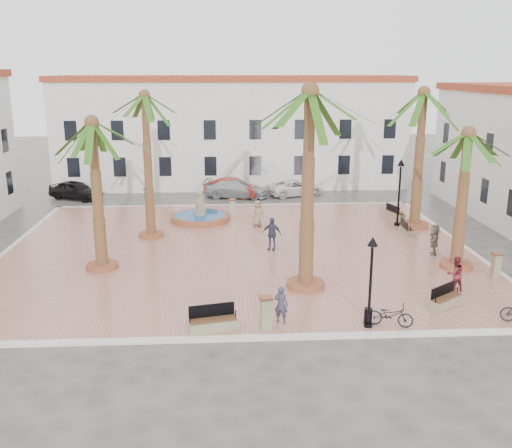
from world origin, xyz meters
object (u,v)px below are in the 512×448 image
object	(u,v)px
bollard_n	(233,208)
cyclist_b	(455,274)
palm_sw	(93,140)
bench_se	(446,300)
palm_ne	(423,108)
bench_s	(213,323)
bench_e	(407,230)
bench_ne	(395,214)
cyclist_a	(281,305)
lamppost_e	(400,181)
pedestrian_fountain_a	(258,213)
bollard_se	(266,312)
palm_s	(310,114)
pedestrian_east	(434,240)
pedestrian_north	(147,197)
car_white	(296,188)
palm_e	(467,151)
palm_nw	(145,111)
litter_bin	(368,316)
bicycle_a	(390,315)
bollard_e	(496,265)
car_black	(76,190)
car_silver	(236,189)
car_red	(232,188)
pedestrian_fountain_b	(272,234)
fountain	(200,216)
lamppost_s	(371,266)

from	to	relation	value
bollard_n	cyclist_b	world-z (taller)	cyclist_b
palm_sw	bench_se	distance (m)	17.84
palm_ne	bench_s	size ratio (longest dim) A/B	4.45
palm_sw	palm_ne	xyz separation A→B (m)	(18.52, 6.98, 1.01)
bench_se	bench_e	bearing A→B (deg)	44.62
bench_ne	cyclist_a	distance (m)	18.88
lamppost_e	pedestrian_fountain_a	distance (m)	9.34
bollard_se	bench_se	bearing A→B (deg)	13.01
bench_s	bollard_n	bearing A→B (deg)	73.98
palm_sw	bench_s	distance (m)	11.37
palm_s	pedestrian_east	bearing A→B (deg)	29.62
palm_ne	bench_se	xyz separation A→B (m)	(-2.83, -12.74, -7.26)
palm_s	bollard_se	xyz separation A→B (m)	(-2.19, -4.42, -7.23)
palm_sw	palm_s	xyz separation A→B (m)	(10.01, -3.16, 1.42)
bollard_n	pedestrian_north	size ratio (longest dim) A/B	0.81
pedestrian_east	car_white	bearing A→B (deg)	-141.21
palm_e	palm_nw	bearing A→B (deg)	158.09
cyclist_b	cyclist_a	bearing A→B (deg)	11.90
litter_bin	bicycle_a	xyz separation A→B (m)	(0.79, -0.32, 0.15)
bollard_se	pedestrian_north	size ratio (longest dim) A/B	0.86
bollard_n	bollard_e	distance (m)	17.71
bench_s	bollard_se	size ratio (longest dim) A/B	1.47
cyclist_a	car_black	bearing A→B (deg)	-36.28
car_silver	car_red	bearing A→B (deg)	52.51
palm_nw	palm_e	world-z (taller)	palm_nw
palm_ne	palm_sw	bearing A→B (deg)	-159.36
bollard_e	pedestrian_east	world-z (taller)	pedestrian_east
palm_e	palm_ne	size ratio (longest dim) A/B	0.81
palm_ne	bench_e	world-z (taller)	palm_ne
palm_sw	bollard_n	world-z (taller)	palm_sw
cyclist_a	car_white	bearing A→B (deg)	-74.77
bollard_e	pedestrian_fountain_b	world-z (taller)	pedestrian_fountain_b
bench_s	bench_se	world-z (taller)	bench_s
palm_ne	bollard_e	bearing A→B (deg)	-84.44
bollard_se	pedestrian_fountain_b	bearing A→B (deg)	83.99
lamppost_e	bollard_e	xyz separation A→B (m)	(1.93, -9.77, -2.30)
car_white	car_silver	bearing A→B (deg)	76.71
car_red	pedestrian_fountain_a	bearing A→B (deg)	-146.58
bench_ne	bollard_e	size ratio (longest dim) A/B	1.44
car_silver	palm_e	bearing A→B (deg)	-138.82
fountain	bollard_e	distance (m)	18.91
litter_bin	lamppost_s	bearing A→B (deg)	-101.47
pedestrian_fountain_b	car_silver	bearing A→B (deg)	117.74
bench_s	bench_se	bearing A→B (deg)	-2.31
palm_s	pedestrian_fountain_a	size ratio (longest dim) A/B	5.48
bench_ne	palm_s	bearing A→B (deg)	131.82
bollard_n	bicycle_a	world-z (taller)	bollard_n
pedestrian_north	car_black	world-z (taller)	pedestrian_north
lamppost_s	pedestrian_fountain_b	xyz separation A→B (m)	(-2.98, 10.19, -1.58)
palm_ne	bollard_se	size ratio (longest dim) A/B	6.53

